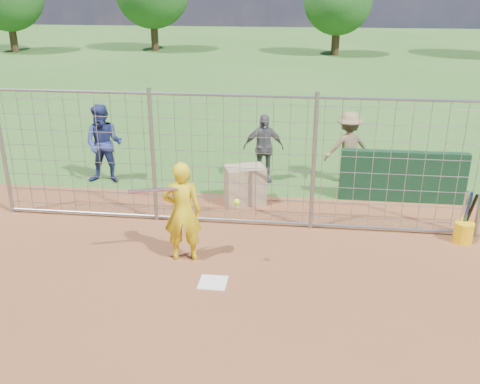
# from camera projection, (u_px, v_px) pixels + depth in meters

# --- Properties ---
(ground) EXTENTS (100.00, 100.00, 0.00)m
(ground) POSITION_uv_depth(u_px,v_px,m) (215.00, 277.00, 8.50)
(ground) COLOR #2D591E
(ground) RESTS_ON ground
(home_plate) EXTENTS (0.43, 0.43, 0.02)m
(home_plate) POSITION_uv_depth(u_px,v_px,m) (213.00, 283.00, 8.31)
(home_plate) COLOR silver
(home_plate) RESTS_ON ground
(dugout_wall) EXTENTS (2.60, 0.20, 1.10)m
(dugout_wall) POSITION_uv_depth(u_px,v_px,m) (403.00, 177.00, 11.23)
(dugout_wall) COLOR #11381E
(dugout_wall) RESTS_ON ground
(batter) EXTENTS (0.69, 0.51, 1.72)m
(batter) POSITION_uv_depth(u_px,v_px,m) (182.00, 212.00, 8.74)
(batter) COLOR yellow
(batter) RESTS_ON ground
(bystander_a) EXTENTS (0.92, 0.73, 1.82)m
(bystander_a) POSITION_uv_depth(u_px,v_px,m) (104.00, 144.00, 12.20)
(bystander_a) COLOR navy
(bystander_a) RESTS_ON ground
(bystander_b) EXTENTS (0.99, 0.55, 1.60)m
(bystander_b) POSITION_uv_depth(u_px,v_px,m) (263.00, 148.00, 12.30)
(bystander_b) COLOR #525156
(bystander_b) RESTS_ON ground
(bystander_c) EXTENTS (1.20, 0.89, 1.66)m
(bystander_c) POSITION_uv_depth(u_px,v_px,m) (348.00, 147.00, 12.25)
(bystander_c) COLOR olive
(bystander_c) RESTS_ON ground
(equipment_bin) EXTENTS (0.94, 0.79, 0.80)m
(equipment_bin) POSITION_uv_depth(u_px,v_px,m) (245.00, 185.00, 11.19)
(equipment_bin) COLOR tan
(equipment_bin) RESTS_ON ground
(equipment_in_play) EXTENTS (1.76, 0.33, 0.22)m
(equipment_in_play) POSITION_uv_depth(u_px,v_px,m) (175.00, 193.00, 8.41)
(equipment_in_play) COLOR silver
(equipment_in_play) RESTS_ON ground
(bucket_with_bats) EXTENTS (0.34, 0.39, 0.98)m
(bucket_with_bats) POSITION_uv_depth(u_px,v_px,m) (464.00, 229.00, 9.55)
(bucket_with_bats) COLOR yellow
(bucket_with_bats) RESTS_ON ground
(backstop_fence) EXTENTS (9.08, 0.08, 2.60)m
(backstop_fence) POSITION_uv_depth(u_px,v_px,m) (232.00, 162.00, 9.88)
(backstop_fence) COLOR gray
(backstop_fence) RESTS_ON ground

